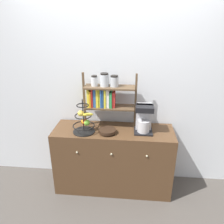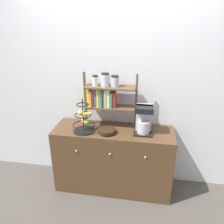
# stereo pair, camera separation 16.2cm
# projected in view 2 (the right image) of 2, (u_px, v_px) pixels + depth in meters

# --- Properties ---
(ground_plane) EXTENTS (12.00, 12.00, 0.00)m
(ground_plane) POSITION_uv_depth(u_px,v_px,m) (110.00, 198.00, 2.72)
(ground_plane) COLOR #47423D
(wall_back) EXTENTS (7.00, 0.05, 2.60)m
(wall_back) POSITION_uv_depth(u_px,v_px,m) (117.00, 86.00, 2.68)
(wall_back) COLOR silver
(wall_back) RESTS_ON ground_plane
(sideboard) EXTENTS (1.44, 0.49, 0.83)m
(sideboard) POSITION_uv_depth(u_px,v_px,m) (113.00, 159.00, 2.77)
(sideboard) COLOR #4C331E
(sideboard) RESTS_ON ground_plane
(coffee_maker) EXTENTS (0.21, 0.20, 0.34)m
(coffee_maker) POSITION_uv_depth(u_px,v_px,m) (144.00, 120.00, 2.49)
(coffee_maker) COLOR black
(coffee_maker) RESTS_ON sideboard
(fruit_stand) EXTENTS (0.26, 0.26, 0.41)m
(fruit_stand) POSITION_uv_depth(u_px,v_px,m) (84.00, 121.00, 2.54)
(fruit_stand) COLOR black
(fruit_stand) RESTS_ON sideboard
(wooden_bowl) EXTENTS (0.20, 0.20, 0.05)m
(wooden_bowl) POSITION_uv_depth(u_px,v_px,m) (107.00, 131.00, 2.53)
(wooden_bowl) COLOR black
(wooden_bowl) RESTS_ON sideboard
(shelf_hutch) EXTENTS (0.64, 0.20, 0.66)m
(shelf_hutch) POSITION_uv_depth(u_px,v_px,m) (105.00, 94.00, 2.57)
(shelf_hutch) COLOR brown
(shelf_hutch) RESTS_ON sideboard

